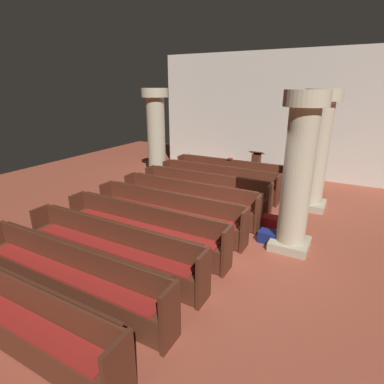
# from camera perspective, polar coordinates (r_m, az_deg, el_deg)

# --- Properties ---
(ground_plane) EXTENTS (19.20, 19.20, 0.00)m
(ground_plane) POSITION_cam_1_polar(r_m,az_deg,el_deg) (6.96, 4.17, -8.81)
(ground_plane) COLOR #9E4733
(back_wall) EXTENTS (10.00, 0.16, 4.50)m
(back_wall) POSITION_cam_1_polar(r_m,az_deg,el_deg) (12.01, 17.00, 13.56)
(back_wall) COLOR beige
(back_wall) RESTS_ON ground
(pew_row_0) EXTENTS (3.86, 0.46, 0.90)m
(pew_row_0) POSITION_cam_1_polar(r_m,az_deg,el_deg) (10.45, 7.06, 3.66)
(pew_row_0) COLOR #562819
(pew_row_0) RESTS_ON ground
(pew_row_1) EXTENTS (3.86, 0.46, 0.90)m
(pew_row_1) POSITION_cam_1_polar(r_m,az_deg,el_deg) (9.59, 4.92, 2.32)
(pew_row_1) COLOR #562819
(pew_row_1) RESTS_ON ground
(pew_row_2) EXTENTS (3.86, 0.46, 0.90)m
(pew_row_2) POSITION_cam_1_polar(r_m,az_deg,el_deg) (8.76, 2.36, 0.72)
(pew_row_2) COLOR #562819
(pew_row_2) RESTS_ON ground
(pew_row_3) EXTENTS (3.86, 0.47, 0.90)m
(pew_row_3) POSITION_cam_1_polar(r_m,az_deg,el_deg) (7.96, -0.71, -1.20)
(pew_row_3) COLOR #562819
(pew_row_3) RESTS_ON ground
(pew_row_4) EXTENTS (3.86, 0.46, 0.90)m
(pew_row_4) POSITION_cam_1_polar(r_m,az_deg,el_deg) (7.19, -4.47, -3.55)
(pew_row_4) COLOR #562819
(pew_row_4) RESTS_ON ground
(pew_row_5) EXTENTS (3.86, 0.46, 0.90)m
(pew_row_5) POSITION_cam_1_polar(r_m,az_deg,el_deg) (6.48, -9.11, -6.40)
(pew_row_5) COLOR #562819
(pew_row_5) RESTS_ON ground
(pew_row_6) EXTENTS (3.86, 0.47, 0.90)m
(pew_row_6) POSITION_cam_1_polar(r_m,az_deg,el_deg) (5.84, -14.90, -9.86)
(pew_row_6) COLOR #562819
(pew_row_6) RESTS_ON ground
(pew_row_7) EXTENTS (3.86, 0.46, 0.90)m
(pew_row_7) POSITION_cam_1_polar(r_m,az_deg,el_deg) (5.30, -22.15, -13.95)
(pew_row_7) COLOR #562819
(pew_row_7) RESTS_ON ground
(pew_row_8) EXTENTS (3.86, 0.46, 0.90)m
(pew_row_8) POSITION_cam_1_polar(r_m,az_deg,el_deg) (4.89, -31.17, -18.55)
(pew_row_8) COLOR #562819
(pew_row_8) RESTS_ON ground
(pillar_aisle_side) EXTENTS (0.91, 0.91, 3.22)m
(pillar_aisle_side) POSITION_cam_1_polar(r_m,az_deg,el_deg) (8.87, 22.35, 7.47)
(pillar_aisle_side) COLOR tan
(pillar_aisle_side) RESTS_ON ground
(pillar_far_side) EXTENTS (0.91, 0.91, 3.22)m
(pillar_far_side) POSITION_cam_1_polar(r_m,az_deg,el_deg) (11.09, -6.74, 10.85)
(pillar_far_side) COLOR tan
(pillar_far_side) RESTS_ON ground
(pillar_aisle_rear) EXTENTS (0.84, 0.84, 3.22)m
(pillar_aisle_rear) POSITION_cam_1_polar(r_m,az_deg,el_deg) (6.33, 19.32, 3.59)
(pillar_aisle_rear) COLOR tan
(pillar_aisle_rear) RESTS_ON ground
(lectern) EXTENTS (0.48, 0.45, 1.08)m
(lectern) POSITION_cam_1_polar(r_m,az_deg,el_deg) (11.40, 11.88, 4.51)
(lectern) COLOR #492215
(lectern) RESTS_ON ground
(hymn_book) EXTENTS (0.15, 0.19, 0.02)m
(hymn_book) POSITION_cam_1_polar(r_m,az_deg,el_deg) (10.55, 7.12, 6.19)
(hymn_book) COLOR maroon
(hymn_book) RESTS_ON pew_row_0
(kneeler_box_red) EXTENTS (0.40, 0.32, 0.25)m
(kneeler_box_red) POSITION_cam_1_polar(r_m,az_deg,el_deg) (7.77, 14.49, -5.30)
(kneeler_box_red) COLOR maroon
(kneeler_box_red) RESTS_ON ground
(kneeler_box_navy) EXTENTS (0.39, 0.30, 0.25)m
(kneeler_box_navy) POSITION_cam_1_polar(r_m,az_deg,el_deg) (6.99, 14.08, -8.10)
(kneeler_box_navy) COLOR navy
(kneeler_box_navy) RESTS_ON ground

